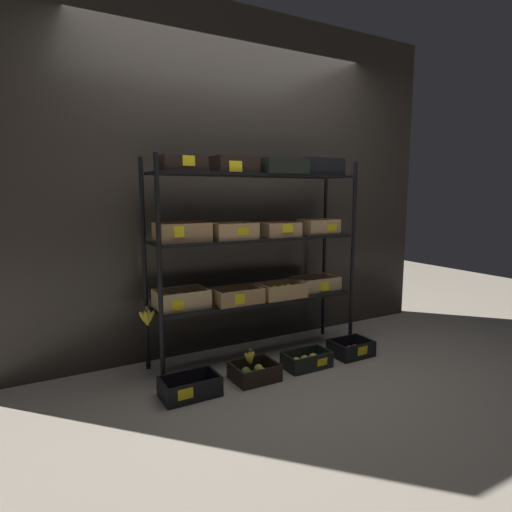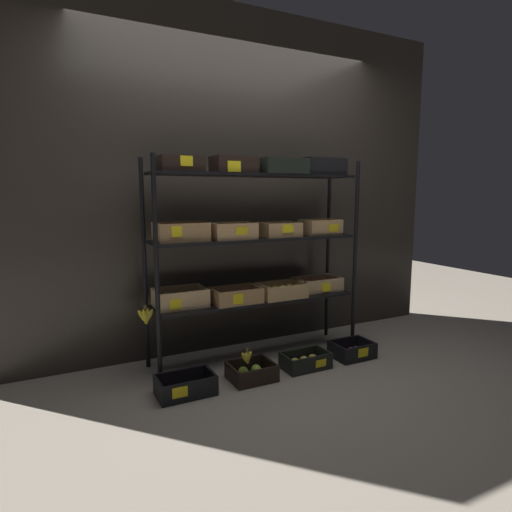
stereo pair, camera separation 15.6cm
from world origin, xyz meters
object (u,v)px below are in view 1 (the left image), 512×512
object	(u,v)px
display_rack	(256,238)
crate_ground_plum	(190,389)
crate_ground_apple_gold	(307,361)
crate_ground_right_plum	(351,350)
crate_ground_apple_green	(255,373)
banana_bunch_loose	(250,357)

from	to	relation	value
display_rack	crate_ground_plum	distance (m)	1.21
crate_ground_apple_gold	crate_ground_right_plum	bearing A→B (deg)	2.23
display_rack	crate_ground_apple_gold	xyz separation A→B (m)	(0.24, -0.36, -0.91)
crate_ground_plum	crate_ground_right_plum	world-z (taller)	crate_ground_plum
display_rack	crate_ground_apple_gold	size ratio (longest dim) A/B	4.97
crate_ground_plum	crate_ground_apple_green	size ratio (longest dim) A/B	1.19
display_rack	crate_ground_apple_gold	world-z (taller)	display_rack
crate_ground_apple_gold	crate_ground_apple_green	bearing A→B (deg)	179.39
crate_ground_apple_gold	crate_ground_right_plum	distance (m)	0.45
banana_bunch_loose	crate_ground_plum	bearing A→B (deg)	-178.09
display_rack	crate_ground_apple_green	world-z (taller)	display_rack
crate_ground_plum	banana_bunch_loose	bearing A→B (deg)	1.91
crate_ground_plum	display_rack	bearing A→B (deg)	28.17
crate_ground_right_plum	crate_ground_apple_gold	bearing A→B (deg)	-177.77
crate_ground_apple_gold	banana_bunch_loose	bearing A→B (deg)	179.15
crate_ground_apple_green	crate_ground_apple_gold	xyz separation A→B (m)	(0.45, -0.00, 0.00)
crate_ground_apple_green	crate_ground_apple_gold	distance (m)	0.45
crate_ground_apple_gold	crate_ground_plum	bearing A→B (deg)	-179.52
crate_ground_right_plum	crate_ground_apple_green	bearing A→B (deg)	-179.18
display_rack	crate_ground_apple_gold	bearing A→B (deg)	-56.98
crate_ground_plum	banana_bunch_loose	xyz separation A→B (m)	(0.45, 0.02, 0.12)
crate_ground_apple_green	crate_ground_right_plum	world-z (taller)	crate_ground_right_plum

